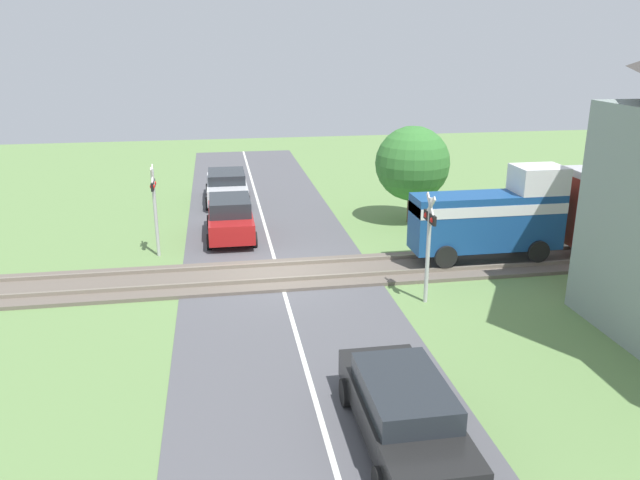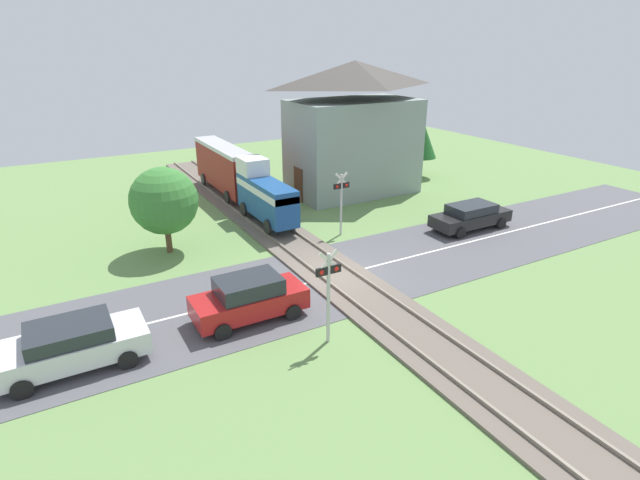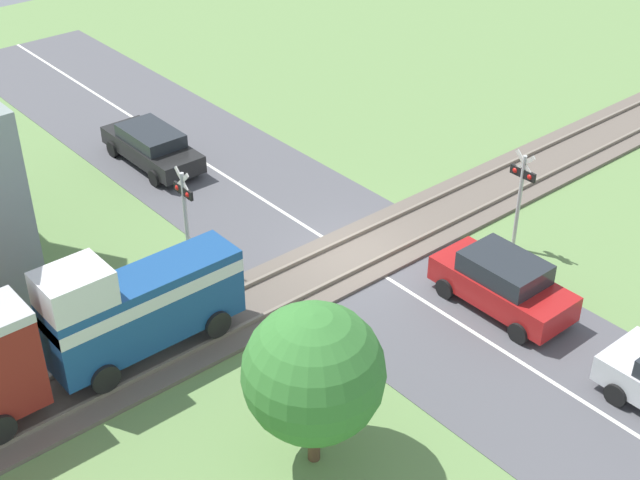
{
  "view_description": "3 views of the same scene",
  "coord_description": "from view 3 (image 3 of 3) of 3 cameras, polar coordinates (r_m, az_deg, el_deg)",
  "views": [
    {
      "loc": [
        19.21,
        -1.85,
        7.54
      ],
      "look_at": [
        0.0,
        1.37,
        1.2
      ],
      "focal_mm": 35.0,
      "sensor_mm": 36.0,
      "label": 1
    },
    {
      "loc": [
        -10.06,
        -16.38,
        9.38
      ],
      "look_at": [
        0.0,
        1.37,
        1.2
      ],
      "focal_mm": 28.0,
      "sensor_mm": 36.0,
      "label": 2
    },
    {
      "loc": [
        -16.54,
        15.37,
        15.06
      ],
      "look_at": [
        0.0,
        1.37,
        1.2
      ],
      "focal_mm": 50.0,
      "sensor_mm": 36.0,
      "label": 3
    }
  ],
  "objects": [
    {
      "name": "ground_plane",
      "position": [
        27.14,
        2.2,
        -1.13
      ],
      "size": [
        60.0,
        60.0,
        0.0
      ],
      "primitive_type": "plane",
      "color": "#66894C"
    },
    {
      "name": "road_surface",
      "position": [
        27.14,
        2.2,
        -1.11
      ],
      "size": [
        48.0,
        6.4,
        0.02
      ],
      "color": "#515156",
      "rests_on": "ground_plane"
    },
    {
      "name": "track_bed",
      "position": [
        27.11,
        2.2,
        -1.01
      ],
      "size": [
        2.8,
        48.0,
        0.24
      ],
      "color": "#665B51",
      "rests_on": "ground_plane"
    },
    {
      "name": "car_near_crossing",
      "position": [
        25.1,
        11.61,
        -2.69
      ],
      "size": [
        4.05,
        1.87,
        1.62
      ],
      "color": "#A81919",
      "rests_on": "ground_plane"
    },
    {
      "name": "car_far_side",
      "position": [
        32.62,
        -10.71,
        5.95
      ],
      "size": [
        4.49,
        1.83,
        1.37
      ],
      "color": "black",
      "rests_on": "ground_plane"
    },
    {
      "name": "crossing_signal_west_approach",
      "position": [
        27.13,
        12.73,
        3.23
      ],
      "size": [
        0.9,
        0.18,
        3.32
      ],
      "color": "#B7B7B7",
      "rests_on": "ground_plane"
    },
    {
      "name": "crossing_signal_east_approach",
      "position": [
        25.85,
        -8.65,
        2.14
      ],
      "size": [
        0.9,
        0.18,
        3.32
      ],
      "color": "#B7B7B7",
      "rests_on": "ground_plane"
    },
    {
      "name": "tree_roadside_hedge",
      "position": [
        19.05,
        -0.42,
        -8.52
      ],
      "size": [
        3.11,
        3.11,
        4.09
      ],
      "color": "brown",
      "rests_on": "ground_plane"
    }
  ]
}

